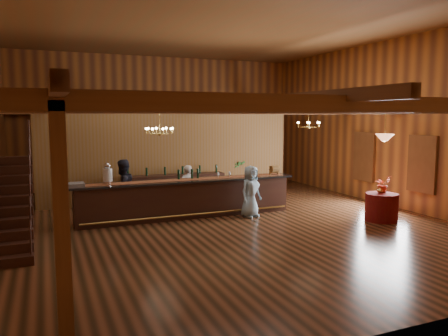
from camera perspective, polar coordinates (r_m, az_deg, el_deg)
name	(u,v)px	position (r m, az deg, el deg)	size (l,w,h in m)	color
floor	(221,220)	(12.73, -0.34, -6.83)	(14.00, 14.00, 0.00)	brown
ceiling	(221,25)	(12.62, -0.36, 18.22)	(14.00, 14.00, 0.00)	brown
wall_back	(160,122)	(19.04, -8.37, 5.97)	(12.00, 0.10, 5.50)	#C27632
wall_front	(417,135)	(6.46, 23.87, 4.00)	(12.00, 0.10, 5.50)	#C27632
wall_right	(387,124)	(15.66, 20.53, 5.45)	(0.10, 14.00, 5.50)	#C27632
beam_grid	(215,108)	(12.85, -1.21, 7.87)	(11.90, 13.90, 0.39)	brown
support_posts	(228,167)	(11.99, 0.56, 0.09)	(9.20, 10.20, 3.20)	brown
partition_wall	(171,157)	(15.59, -6.92, 1.41)	(9.00, 0.18, 3.10)	brown
window_right_front	(422,164)	(14.56, 24.48, 0.47)	(0.12, 1.05, 1.75)	white
window_right_back	(364,157)	(16.43, 17.86, 1.41)	(0.12, 1.05, 1.75)	white
staircase	(9,206)	(10.93, -26.28, -4.46)	(1.00, 2.80, 2.00)	black
backroom_boxes	(163,178)	(17.69, -7.97, -1.30)	(4.10, 0.60, 1.10)	black
tasting_bar	(187,198)	(13.05, -4.87, -3.95)	(6.75, 0.91, 1.14)	black
beverage_dispenser	(108,174)	(12.47, -14.97, -0.75)	(0.26, 0.26, 0.60)	silver
glass_rack_tray	(75,185)	(12.31, -18.93, -2.10)	(0.50, 0.50, 0.10)	gray
raffle_drum	(274,169)	(14.07, 6.60, -0.19)	(0.34, 0.24, 0.30)	olive
bar_bottle_0	(179,175)	(13.00, -5.93, -0.86)	(0.07, 0.07, 0.30)	black
bar_bottle_1	(192,174)	(13.13, -4.21, -0.77)	(0.07, 0.07, 0.30)	black
bar_bottle_2	(198,174)	(13.19, -3.44, -0.73)	(0.07, 0.07, 0.30)	black
backbar_shelf	(174,189)	(15.19, -6.54, -2.72)	(3.55, 0.55, 1.00)	black
round_table	(382,207)	(13.38, 19.88, -4.83)	(0.92, 0.92, 0.79)	#64060C
chandelier_left	(160,130)	(12.70, -8.42, 4.88)	(0.80, 0.80, 0.77)	tan
chandelier_right	(308,124)	(14.69, 10.96, 5.63)	(0.80, 0.80, 0.62)	tan
pendant_lamp	(385,137)	(13.14, 20.23, 3.77)	(0.52, 0.52, 0.90)	tan
bartender	(187,188)	(13.84, -4.85, -2.65)	(0.54, 0.35, 1.47)	silver
staff_second	(123,188)	(13.31, -13.09, -2.62)	(0.84, 0.65, 1.73)	#1F1F2B
guest	(251,191)	(13.03, 3.50, -3.06)	(0.75, 0.49, 1.54)	#91B6C8
floor_plant	(237,178)	(16.71, 1.76, -1.27)	(0.72, 0.58, 1.31)	#28591F
table_flowers	(383,184)	(13.48, 20.02, -1.99)	(0.44, 0.38, 0.49)	#D74420
table_vase	(380,188)	(13.36, 19.72, -2.51)	(0.14, 0.14, 0.28)	tan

